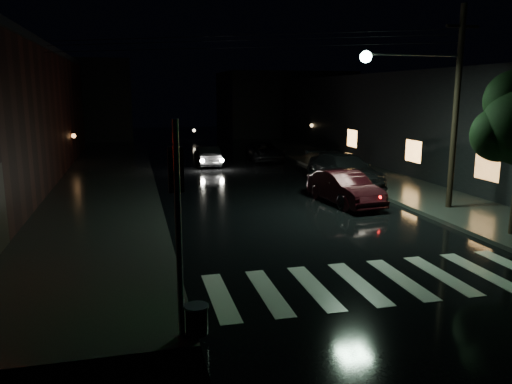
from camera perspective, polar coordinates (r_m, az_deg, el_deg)
ground at (r=12.03m, az=2.06°, el=-12.26°), size 120.00×120.00×0.00m
sidewalk_left at (r=25.12m, az=-18.07°, el=-0.09°), size 6.00×44.00×0.15m
sidewalk_right at (r=28.24m, az=13.87°, el=1.36°), size 4.00×44.00×0.15m
building_right at (r=34.97m, az=21.33°, el=7.62°), size 10.00×40.00×6.00m
building_far_left at (r=56.03m, az=-21.33°, el=9.77°), size 14.00×10.00×8.00m
building_far_right at (r=58.16m, az=3.22°, el=10.05°), size 14.00×10.00×7.00m
crosswalk at (r=13.52m, az=13.96°, el=-9.84°), size 9.00×3.00×0.01m
signal_pole_corner at (r=9.74m, az=-7.81°, el=-8.41°), size 0.68×0.61×4.20m
utility_pole at (r=21.23m, az=20.48°, el=10.07°), size 4.92×0.44×8.00m
parked_car_a at (r=22.47m, az=9.84°, el=0.82°), size 2.17×4.64×1.54m
parked_car_b at (r=21.98m, az=10.12°, el=0.46°), size 2.07×4.57×1.46m
parked_car_c at (r=26.44m, az=10.06°, el=2.49°), size 2.76×5.82×1.64m
parked_car_d at (r=35.74m, az=1.02°, el=4.66°), size 2.36×4.74×1.29m
oncoming_car at (r=33.33m, az=-5.59°, el=4.15°), size 1.47×4.04×1.32m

